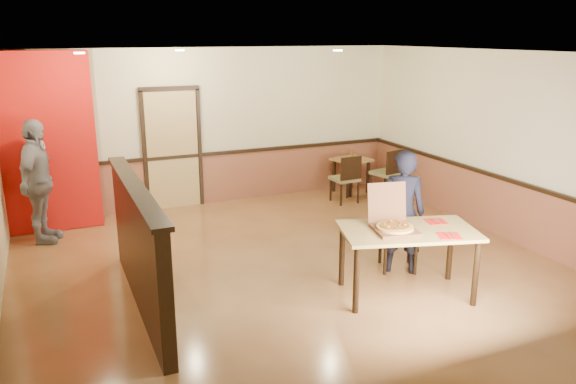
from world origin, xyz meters
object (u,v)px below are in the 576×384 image
condiment (352,154)px  side_chair_right (389,171)px  main_table (408,238)px  side_chair_left (347,177)px  diner (402,212)px  passerby (38,182)px  pizza_box (393,225)px  diner_chair (398,229)px  side_table (351,167)px

condiment → side_chair_right: bearing=-62.4°
main_table → condiment: bearing=84.5°
side_chair_left → condiment: (0.53, 0.74, 0.25)m
side_chair_right → diner: size_ratio=0.58×
main_table → side_chair_left: 3.82m
main_table → condiment: size_ratio=13.05×
side_chair_left → diner: diner is taller
side_chair_left → passerby: (-5.15, 0.06, 0.43)m
diner → pizza_box: diner is taller
pizza_box → condiment: pizza_box is taller
side_chair_right → main_table: bearing=45.6°
diner_chair → side_table: size_ratio=1.26×
side_chair_right → passerby: size_ratio=0.51×
diner → pizza_box: 0.77m
side_chair_left → pizza_box: size_ratio=1.39×
main_table → side_chair_right: size_ratio=1.85×
condiment → pizza_box: bearing=-114.1°
side_table → side_chair_right: bearing=-52.9°
pizza_box → side_chair_left: bearing=80.4°
side_chair_right → diner: diner is taller
pizza_box → condiment: bearing=77.8°
side_table → pizza_box: (-1.85, -4.18, 0.39)m
side_chair_left → side_table: bearing=-128.8°
passerby → pizza_box: (3.75, -3.62, -0.03)m
side_chair_right → pizza_box: pizza_box is taller
side_table → passerby: 5.64m
main_table → diner_chair: bearing=79.3°
main_table → side_chair_right: 4.20m
diner_chair → side_table: bearing=93.1°
main_table → side_table: 4.55m
pizza_box → condiment: (1.93, 4.30, -0.15)m
side_chair_right → diner: (-1.80, -3.00, 0.30)m
diner → condiment: 3.99m
passerby → condiment: passerby is taller
main_table → side_chair_left: (1.22, 3.62, -0.23)m
side_table → diner: size_ratio=0.47×
side_chair_left → main_table: bearing=68.4°
side_chair_left → condiment: 0.94m
diner_chair → condiment: 3.85m
passerby → pizza_box: bearing=-114.2°
main_table → diner_chair: diner_chair is taller
diner → pizza_box: size_ratio=2.53×
main_table → passerby: size_ratio=0.94×
diner_chair → side_table: 3.70m
passerby → pizza_box: 5.22m
passerby → condiment: 5.72m
diner_chair → diner: (-0.05, -0.14, 0.29)m
side_table → pizza_box: pizza_box is taller
side_table → passerby: passerby is taller
side_chair_right → condiment: side_chair_right is taller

